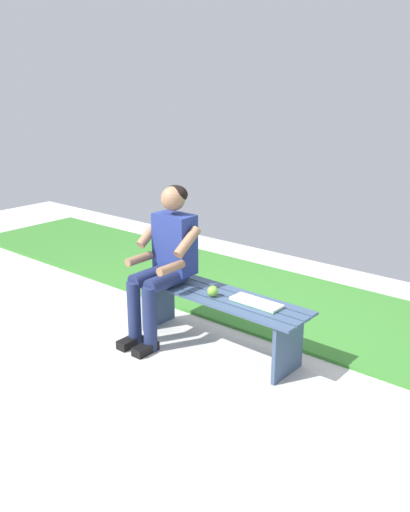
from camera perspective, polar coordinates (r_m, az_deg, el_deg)
ground_plane at (r=4.43m, az=-16.62°, el=-10.66°), size 10.00×7.00×0.04m
grass_strip at (r=5.26m, az=9.01°, el=-5.04°), size 9.00×1.55×0.03m
bench_near at (r=4.26m, az=1.29°, el=-5.53°), size 1.59×0.45×0.47m
person_seated at (r=4.35m, az=-4.33°, el=-0.09°), size 0.50×0.69×1.27m
apple at (r=4.14m, az=0.84°, el=-3.79°), size 0.09×0.09×0.09m
book_open at (r=4.04m, az=5.50°, el=-5.01°), size 0.42×0.17×0.02m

